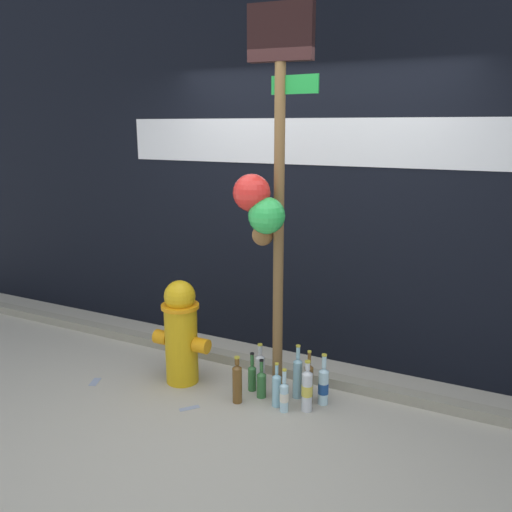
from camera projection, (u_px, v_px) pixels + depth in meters
name	position (u px, v px, depth m)	size (l,w,h in m)	color
ground_plane	(238.00, 426.00, 3.66)	(14.00, 14.00, 0.00)	#ADA899
building_wall	(317.00, 132.00, 4.41)	(10.00, 0.21, 3.92)	black
curb_strip	(288.00, 371.00, 4.40)	(8.00, 0.12, 0.08)	gray
memorial_post	(268.00, 182.00, 3.61)	(0.53, 0.38, 2.78)	brown
fire_hydrant	(181.00, 332.00, 4.21)	(0.49, 0.30, 0.84)	gold
bottle_0	(323.00, 385.00, 3.92)	(0.08, 0.08, 0.40)	#B2DBEA
bottle_1	(252.00, 376.00, 4.13)	(0.06, 0.06, 0.31)	#337038
bottle_2	(277.00, 389.00, 3.90)	(0.07, 0.07, 0.34)	#93CCE0
bottle_3	(237.00, 382.00, 3.94)	(0.07, 0.07, 0.37)	brown
bottle_4	(298.00, 376.00, 4.01)	(0.07, 0.07, 0.42)	#93CCE0
bottle_5	(307.00, 389.00, 3.83)	(0.08, 0.08, 0.39)	silver
bottle_6	(309.00, 382.00, 3.95)	(0.07, 0.07, 0.41)	brown
bottle_7	(284.00, 395.00, 3.83)	(0.07, 0.07, 0.33)	#B2DBEA
bottle_8	(261.00, 383.00, 4.03)	(0.07, 0.07, 0.31)	#337038
bottle_9	(260.00, 366.00, 4.29)	(0.08, 0.08, 0.32)	silver
litter_0	(95.00, 382.00, 4.29)	(0.13, 0.06, 0.01)	#8C99B2
litter_2	(189.00, 408.00, 3.89)	(0.15, 0.04, 0.01)	#8C99B2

